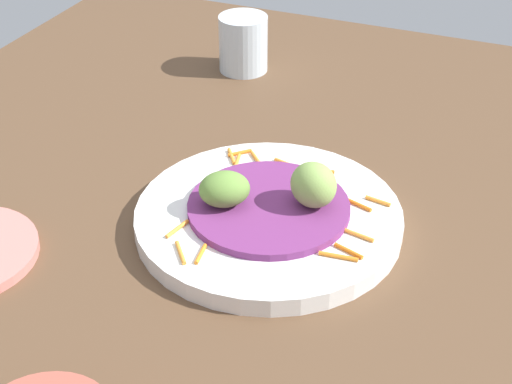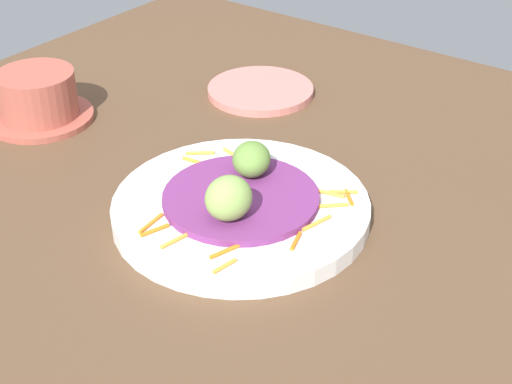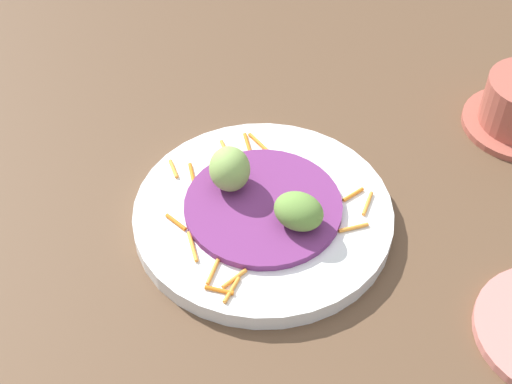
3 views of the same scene
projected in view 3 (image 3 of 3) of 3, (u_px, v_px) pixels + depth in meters
table_surface at (248, 218)px, 76.92cm from camera, size 110.00×110.00×2.00cm
main_plate at (263, 215)px, 74.62cm from camera, size 26.82×26.82×1.92cm
cabbage_bed at (263, 206)px, 73.64cm from camera, size 16.24×16.24×0.80cm
carrot_garnish at (246, 210)px, 73.52cm from camera, size 19.64×20.92×0.40cm
guac_scoop_left at (299, 211)px, 70.22cm from camera, size 6.44×6.10×3.52cm
guac_scoop_center at (230, 169)px, 73.54cm from camera, size 6.01×5.73×4.60cm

